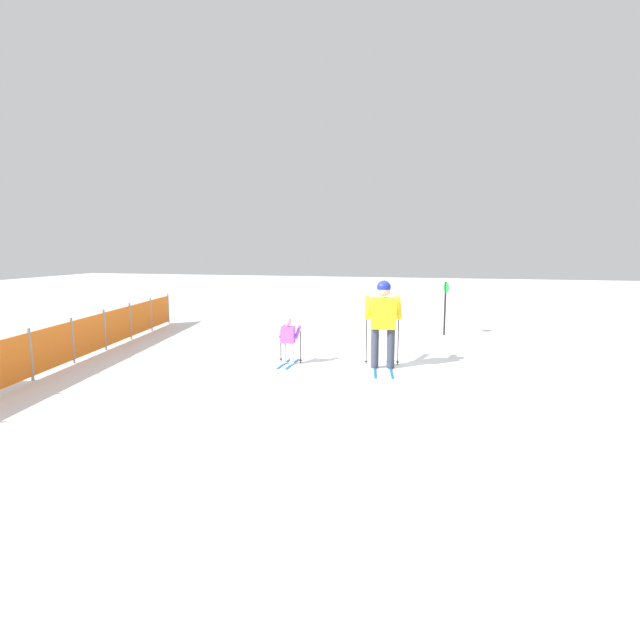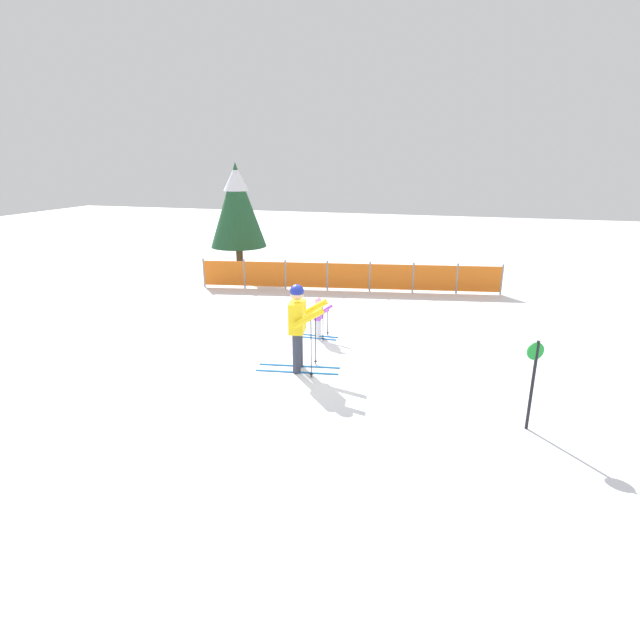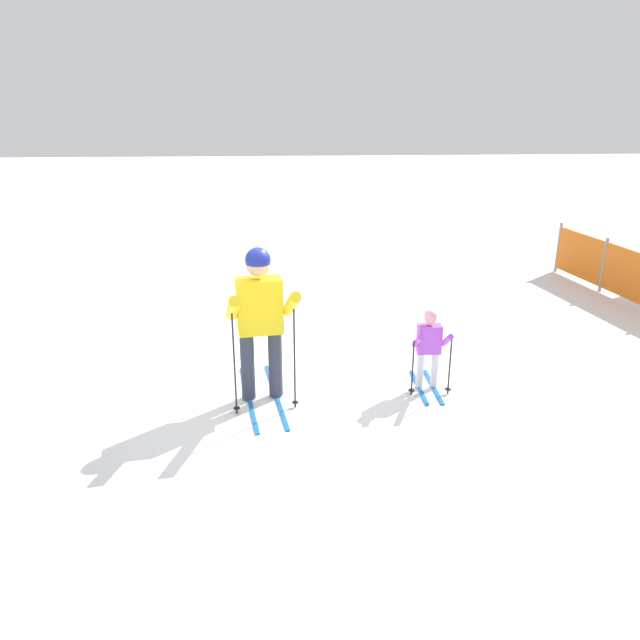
% 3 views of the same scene
% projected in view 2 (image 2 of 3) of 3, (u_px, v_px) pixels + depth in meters
% --- Properties ---
extents(ground_plane, '(60.00, 60.00, 0.00)m').
position_uv_depth(ground_plane, '(297.00, 366.00, 10.26)').
color(ground_plane, white).
extents(skier_adult, '(1.71, 0.82, 1.77)m').
position_uv_depth(skier_adult, '(299.00, 320.00, 9.78)').
color(skier_adult, '#1966B2').
rests_on(skier_adult, ground_plane).
extents(skier_child, '(0.93, 0.50, 0.99)m').
position_uv_depth(skier_child, '(319.00, 315.00, 11.74)').
color(skier_child, '#1966B2').
rests_on(skier_child, ground_plane).
extents(safety_fence, '(9.49, 1.69, 0.97)m').
position_uv_depth(safety_fence, '(348.00, 276.00, 16.01)').
color(safety_fence, gray).
rests_on(safety_fence, ground_plane).
extents(conifer_far, '(2.13, 2.13, 3.96)m').
position_uv_depth(conifer_far, '(237.00, 204.00, 18.83)').
color(conifer_far, '#4C3823').
rests_on(conifer_far, ground_plane).
extents(trail_marker, '(0.26, 0.14, 1.48)m').
position_uv_depth(trail_marker, '(533.00, 376.00, 7.61)').
color(trail_marker, black).
rests_on(trail_marker, ground_plane).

